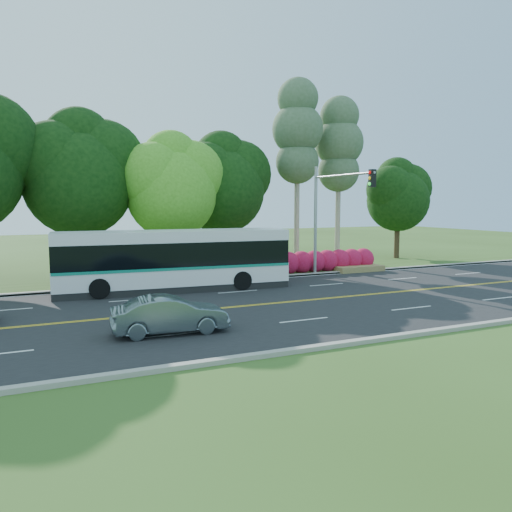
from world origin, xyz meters
name	(u,v)px	position (x,y,z in m)	size (l,w,h in m)	color
ground	(276,303)	(0.00, 0.00, 0.00)	(120.00, 120.00, 0.00)	#324E1A
road	(276,303)	(0.00, 0.00, 0.01)	(60.00, 14.00, 0.02)	black
curb_north	(222,280)	(0.00, 7.15, 0.07)	(60.00, 0.30, 0.15)	gray
curb_south	(371,340)	(0.00, -7.15, 0.07)	(60.00, 0.30, 0.15)	gray
grass_verge	(212,277)	(0.00, 9.00, 0.05)	(60.00, 4.00, 0.10)	#324E1A
lane_markings	(274,303)	(-0.09, 0.00, 0.02)	(57.60, 13.82, 0.00)	gold
tree_row	(118,170)	(-5.15, 12.13, 6.73)	(44.70, 9.10, 13.84)	#312016
bougainvillea_hedge	(317,262)	(7.18, 8.15, 0.72)	(9.50, 2.25, 1.50)	#A60D1E
traffic_signal	(332,203)	(6.49, 5.40, 4.67)	(0.42, 6.10, 7.00)	#92959A
transit_bus	(174,261)	(-3.42, 5.37, 1.60)	(12.39, 3.52, 3.20)	white
sedan	(170,315)	(-5.90, -3.28, 0.70)	(1.44, 4.12, 1.36)	slate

